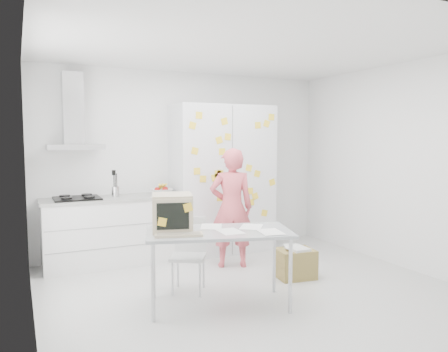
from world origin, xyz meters
name	(u,v)px	position (x,y,z in m)	size (l,w,h in m)	color
floor	(250,290)	(0.00, 0.00, -0.01)	(4.50, 4.00, 0.02)	silver
walls	(223,167)	(0.00, 0.72, 1.35)	(4.52, 4.01, 2.70)	white
ceiling	(251,47)	(0.00, 0.00, 2.70)	(4.50, 4.00, 0.02)	white
counter_run	(113,230)	(-1.20, 1.70, 0.47)	(1.84, 0.63, 1.28)	white
range_hood	(73,120)	(-1.65, 1.84, 1.96)	(0.70, 0.48, 1.01)	silver
tall_cabinet	(223,179)	(0.45, 1.67, 1.10)	(1.50, 0.68, 2.20)	silver
person	(231,208)	(0.21, 0.89, 0.79)	(0.58, 0.38, 1.58)	#D9545E
desk	(189,222)	(-0.79, -0.16, 0.88)	(1.60, 1.11, 1.15)	#A1A7AC
chair	(189,249)	(-0.62, 0.28, 0.46)	(0.51, 0.51, 0.82)	silver
cardboard_box	(295,263)	(0.70, 0.12, 0.18)	(0.49, 0.41, 0.39)	olive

